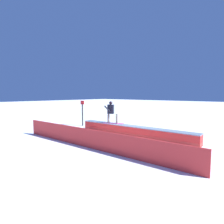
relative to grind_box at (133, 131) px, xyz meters
The scene contains 5 objects.
ground_plane 0.29m from the grind_box, ahead, with size 120.00×120.00×0.00m, color white.
grind_box is the anchor object (origin of this frame).
snowboarder 2.03m from the grind_box, ahead, with size 1.46×0.80×1.47m.
safety_fence 3.49m from the grind_box, 90.00° to the left, with size 10.40×0.06×0.92m, color red.
trail_marker 5.41m from the grind_box, ahead, with size 0.40×0.10×2.04m.
Camera 1 is at (-6.64, 9.48, 2.59)m, focal length 30.47 mm.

